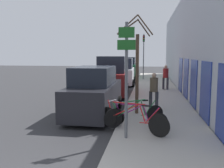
{
  "coord_description": "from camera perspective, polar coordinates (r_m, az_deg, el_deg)",
  "views": [
    {
      "loc": [
        2.11,
        -3.29,
        2.67
      ],
      "look_at": [
        0.78,
        5.59,
        1.59
      ],
      "focal_mm": 40.0,
      "sensor_mm": 36.0,
      "label": 1
    }
  ],
  "objects": [
    {
      "name": "parked_car_1",
      "position": [
        16.1,
        -0.01,
        1.39
      ],
      "size": [
        2.27,
        4.33,
        2.53
      ],
      "rotation": [
        0.0,
        0.0,
        0.06
      ],
      "color": "maroon",
      "rests_on": "ground"
    },
    {
      "name": "pedestrian_near",
      "position": [
        11.6,
        9.55,
        -0.95
      ],
      "size": [
        0.43,
        0.37,
        1.66
      ],
      "rotation": [
        0.0,
        0.0,
        -0.21
      ],
      "color": "#333338",
      "rests_on": "sidewalk_curb"
    },
    {
      "name": "bicycle_2",
      "position": [
        8.9,
        5.23,
        -6.98
      ],
      "size": [
        2.02,
        1.19,
        0.92
      ],
      "rotation": [
        0.0,
        0.0,
        2.09
      ],
      "color": "black",
      "rests_on": "sidewalk_curb"
    },
    {
      "name": "pedestrian_far",
      "position": [
        18.22,
        12.16,
        1.91
      ],
      "size": [
        0.44,
        0.38,
        1.73
      ],
      "rotation": [
        0.0,
        0.0,
        -0.31
      ],
      "color": "#333338",
      "rests_on": "sidewalk_curb"
    },
    {
      "name": "bicycle_1",
      "position": [
        8.64,
        5.71,
        -7.61
      ],
      "size": [
        2.07,
        0.71,
        0.84
      ],
      "rotation": [
        0.0,
        0.0,
        1.28
      ],
      "color": "black",
      "rests_on": "sidewalk_curb"
    },
    {
      "name": "building_facade",
      "position": [
        17.38,
        16.05,
        8.42
      ],
      "size": [
        0.23,
        32.0,
        6.5
      ],
      "color": "#B2B7C1",
      "rests_on": "ground"
    },
    {
      "name": "traffic_light",
      "position": [
        25.24,
        7.24,
        7.62
      ],
      "size": [
        0.2,
        0.3,
        4.5
      ],
      "color": "#595B60",
      "rests_on": "sidewalk_curb"
    },
    {
      "name": "bicycle_0",
      "position": [
        8.2,
        4.56,
        -8.04
      ],
      "size": [
        2.36,
        1.2,
        0.97
      ],
      "rotation": [
        0.0,
        0.0,
        1.11
      ],
      "color": "black",
      "rests_on": "sidewalk_curb"
    },
    {
      "name": "parked_car_3",
      "position": [
        27.49,
        3.63,
        3.51
      ],
      "size": [
        2.03,
        4.17,
        2.34
      ],
      "rotation": [
        0.0,
        0.0,
        0.02
      ],
      "color": "#144728",
      "rests_on": "ground"
    },
    {
      "name": "parked_car_0",
      "position": [
        10.91,
        -4.03,
        -2.08
      ],
      "size": [
        2.01,
        4.75,
        2.13
      ],
      "rotation": [
        0.0,
        0.0,
        -0.01
      ],
      "color": "black",
      "rests_on": "ground"
    },
    {
      "name": "sidewalk_curb",
      "position": [
        17.49,
        9.99,
        -1.78
      ],
      "size": [
        3.2,
        32.0,
        0.15
      ],
      "color": "#ADA89E",
      "rests_on": "ground"
    },
    {
      "name": "signpost",
      "position": [
        7.33,
        3.3,
        2.13
      ],
      "size": [
        0.53,
        0.11,
        3.43
      ],
      "color": "#595B60",
      "rests_on": "sidewalk_curb"
    },
    {
      "name": "street_tree",
      "position": [
        10.56,
        5.74,
        4.16
      ],
      "size": [
        1.51,
        1.28,
        4.14
      ],
      "color": "#4C3828",
      "rests_on": "sidewalk_curb"
    },
    {
      "name": "parked_car_2",
      "position": [
        21.82,
        2.51,
        2.58
      ],
      "size": [
        2.1,
        4.48,
        2.33
      ],
      "rotation": [
        0.0,
        0.0,
        0.02
      ],
      "color": "silver",
      "rests_on": "ground"
    },
    {
      "name": "ground_plane",
      "position": [
        14.88,
        0.19,
        -3.48
      ],
      "size": [
        80.0,
        80.0,
        0.0
      ],
      "primitive_type": "plane",
      "color": "#333335"
    }
  ]
}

